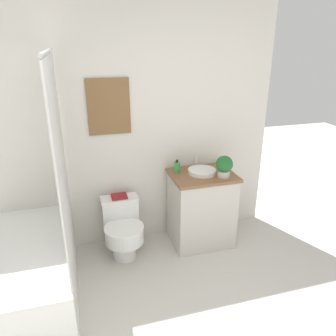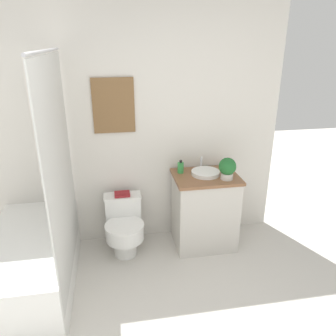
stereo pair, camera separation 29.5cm
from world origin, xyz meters
The scene contains 8 objects.
wall_back centered at (0.00, 2.10, 1.25)m, with size 3.31×0.07×2.50m.
shower_area centered at (-0.80, 1.40, 0.30)m, with size 0.69×1.35×1.98m.
toilet centered at (0.00, 1.80, 0.30)m, with size 0.38×0.52×0.57m.
vanity centered at (0.83, 1.81, 0.39)m, with size 0.64×0.51×0.79m.
sink centered at (0.83, 1.83, 0.81)m, with size 0.28×0.32×0.13m.
soap_bottle centered at (0.60, 1.92, 0.84)m, with size 0.06×0.06×0.13m.
potted_plant centered at (1.00, 1.68, 0.90)m, with size 0.17×0.17×0.21m.
book_on_tank centered at (0.00, 1.94, 0.59)m, with size 0.15×0.13×0.02m.
Camera 1 is at (-0.34, -1.02, 2.04)m, focal length 35.00 mm.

